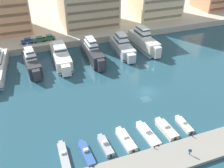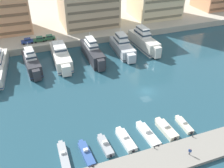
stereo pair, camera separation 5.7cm
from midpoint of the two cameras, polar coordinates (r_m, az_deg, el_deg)
ground_plane at (r=66.17m, az=7.93°, el=-1.68°), size 400.00×400.00×0.00m
quay_promenade at (r=124.25m, az=-6.93°, el=16.04°), size 180.00×70.00×2.31m
pier_dock at (r=52.73m, az=18.86°, el=-14.03°), size 120.00×6.36×0.68m
yacht_charcoal_mid_left at (r=77.91m, az=-17.85°, el=4.69°), size 4.93×15.51×8.02m
yacht_ivory_center_left at (r=79.91m, az=-11.62°, el=6.33°), size 4.88×19.20×7.25m
yacht_charcoal_center at (r=80.18m, az=-4.46°, el=7.28°), size 4.02×17.92×8.43m
yacht_silver_center_right at (r=84.55m, az=2.42°, el=8.58°), size 5.22×17.19×8.05m
yacht_ivory_mid_right at (r=88.12m, az=7.30°, el=9.75°), size 5.06×18.47×9.04m
motorboat_grey_far_left at (r=49.65m, az=-10.95°, el=-15.90°), size 1.67×7.64×1.35m
motorboat_blue_left at (r=49.50m, az=-5.85°, el=-15.52°), size 2.02×7.07×1.41m
motorboat_grey_mid_left at (r=50.68m, az=-1.55°, el=-13.84°), size 1.95×6.19×1.44m
motorboat_white_center_left at (r=51.76m, az=3.16°, el=-12.58°), size 2.44×7.21×1.30m
motorboat_white_center at (r=53.41m, az=8.21°, el=-11.26°), size 2.63×7.94×1.36m
motorboat_cream_center_right at (r=55.00m, az=12.30°, el=-10.02°), size 2.56×7.00×1.52m
motorboat_cream_mid_right at (r=57.16m, az=16.16°, el=-8.91°), size 1.55×5.92×1.21m
car_blue_far_left at (r=90.91m, az=-18.75°, el=9.36°), size 4.16×2.04×1.80m
car_green_left at (r=91.02m, az=-16.27°, el=9.83°), size 4.11×1.93×1.80m
car_green_mid_left at (r=91.60m, az=-14.15°, el=10.31°), size 4.13×1.98×1.80m
apartment_block_left at (r=101.64m, az=-23.39°, el=16.18°), size 16.72×13.49×21.34m
apartment_block_mid_left at (r=102.32m, az=-5.61°, el=18.54°), size 21.52×17.88×20.76m
pedestrian_mid_deck at (r=50.33m, az=17.43°, el=-14.42°), size 0.44×0.46×1.54m
bollard_west at (r=50.32m, az=9.73°, el=-14.00°), size 0.20×0.20×0.61m
bollard_west_mid at (r=54.27m, az=18.02°, el=-11.17°), size 0.20×0.20×0.61m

